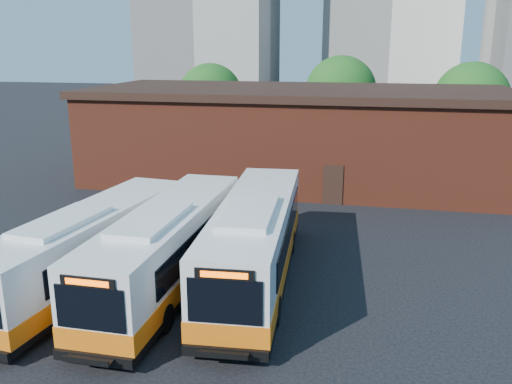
% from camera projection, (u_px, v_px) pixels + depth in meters
% --- Properties ---
extents(ground, '(220.00, 220.00, 0.00)m').
position_uv_depth(ground, '(219.00, 305.00, 19.90)').
color(ground, black).
extents(bus_west, '(3.67, 12.01, 3.23)m').
position_uv_depth(bus_west, '(89.00, 251.00, 21.07)').
color(bus_west, silver).
rests_on(bus_west, ground).
extents(bus_midwest, '(2.66, 12.34, 3.35)m').
position_uv_depth(bus_midwest, '(168.00, 251.00, 20.98)').
color(bus_midwest, silver).
rests_on(bus_midwest, ground).
extents(bus_mideast, '(3.56, 12.92, 3.48)m').
position_uv_depth(bus_mideast, '(255.00, 244.00, 21.53)').
color(bus_mideast, silver).
rests_on(bus_mideast, ground).
extents(transit_worker, '(0.49, 0.70, 1.82)m').
position_uv_depth(transit_worker, '(215.00, 315.00, 17.21)').
color(transit_worker, '#111533').
rests_on(transit_worker, ground).
extents(depot_building, '(28.60, 12.60, 6.40)m').
position_uv_depth(depot_building, '(298.00, 133.00, 37.90)').
color(depot_building, maroon).
rests_on(depot_building, ground).
extents(tree_west, '(6.00, 6.00, 7.65)m').
position_uv_depth(tree_west, '(211.00, 96.00, 50.92)').
color(tree_west, '#382314').
rests_on(tree_west, ground).
extents(tree_mid, '(6.56, 6.56, 8.36)m').
position_uv_depth(tree_mid, '(341.00, 91.00, 50.21)').
color(tree_mid, '#382314').
rests_on(tree_mid, ground).
extents(tree_east, '(6.24, 6.24, 7.96)m').
position_uv_depth(tree_east, '(471.00, 100.00, 45.18)').
color(tree_east, '#382314').
rests_on(tree_east, ground).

